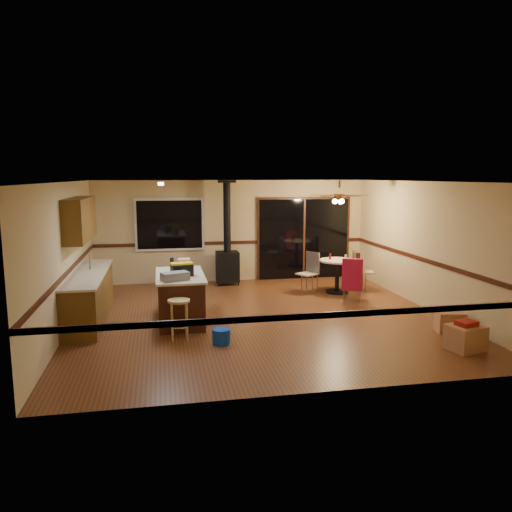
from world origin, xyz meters
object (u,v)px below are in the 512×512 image
object	(u,v)px
toolbox_black	(182,270)
box_under_window	(181,278)
blue_bucket	(221,336)
box_corner_a	(465,338)
dining_table	(337,270)
box_corner_b	(450,322)
chair_right	(357,266)
chair_left	(310,268)
wood_stove	(227,256)
toolbox_grey	(175,276)
chair_near	(352,275)
bar_stool	(179,319)
kitchen_island	(180,298)

from	to	relation	value
toolbox_black	box_under_window	size ratio (longest dim) A/B	0.81
blue_bucket	box_corner_a	distance (m)	3.86
dining_table	toolbox_black	bearing A→B (deg)	-153.36
box_corner_a	box_corner_b	world-z (taller)	box_corner_a
chair_right	box_under_window	size ratio (longest dim) A/B	1.45
box_corner_a	dining_table	bearing A→B (deg)	98.66
chair_right	toolbox_black	bearing A→B (deg)	-155.30
blue_bucket	box_under_window	size ratio (longest dim) A/B	0.62
chair_left	box_corner_b	xyz separation A→B (m)	(1.52, -3.37, -0.40)
box_corner_b	box_corner_a	bearing A→B (deg)	-107.59
box_under_window	box_corner_b	world-z (taller)	box_under_window
blue_bucket	chair_left	bearing A→B (deg)	52.42
wood_stove	box_corner_b	size ratio (longest dim) A/B	5.53
chair_left	chair_right	size ratio (longest dim) A/B	0.79
toolbox_grey	chair_near	bearing A→B (deg)	19.16
box_corner_a	box_corner_b	distance (m)	0.93
chair_right	wood_stove	bearing A→B (deg)	155.89
blue_bucket	box_corner_b	distance (m)	4.01
dining_table	box_corner_a	xyz separation A→B (m)	(0.62, -4.10, -0.33)
toolbox_grey	chair_near	distance (m)	4.06
box_corner_a	box_corner_b	xyz separation A→B (m)	(0.28, 0.88, -0.01)
bar_stool	toolbox_black	bearing A→B (deg)	83.45
wood_stove	chair_right	bearing A→B (deg)	-24.11
bar_stool	chair_right	bearing A→B (deg)	33.14
kitchen_island	blue_bucket	distance (m)	1.58
box_under_window	box_corner_a	bearing A→B (deg)	-53.04
toolbox_grey	blue_bucket	xyz separation A→B (m)	(0.70, -0.89, -0.85)
wood_stove	blue_bucket	size ratio (longest dim) A/B	8.37
chair_left	box_under_window	distance (m)	3.23
kitchen_island	chair_right	world-z (taller)	chair_right
kitchen_island	toolbox_black	xyz separation A→B (m)	(0.03, -0.18, 0.56)
chair_left	chair_near	bearing A→B (deg)	-58.20
toolbox_black	blue_bucket	xyz separation A→B (m)	(0.56, -1.25, -0.88)
toolbox_grey	box_corner_b	world-z (taller)	toolbox_grey
blue_bucket	toolbox_grey	bearing A→B (deg)	128.02
bar_stool	blue_bucket	xyz separation A→B (m)	(0.66, -0.38, -0.21)
toolbox_grey	toolbox_black	bearing A→B (deg)	68.93
dining_table	chair_right	xyz separation A→B (m)	(0.52, 0.09, 0.07)
dining_table	box_corner_b	xyz separation A→B (m)	(0.91, -3.22, -0.34)
kitchen_island	box_corner_b	xyz separation A→B (m)	(4.60, -1.56, -0.27)
toolbox_black	chair_left	size ratio (longest dim) A/B	0.71
chair_left	chair_right	bearing A→B (deg)	-3.42
kitchen_island	box_corner_b	size ratio (longest dim) A/B	3.69
kitchen_island	box_under_window	world-z (taller)	kitchen_island
box_corner_a	blue_bucket	bearing A→B (deg)	164.75
toolbox_black	dining_table	world-z (taller)	toolbox_black
bar_stool	box_corner_b	distance (m)	4.70
wood_stove	dining_table	xyz separation A→B (m)	(2.39, -1.39, -0.20)
chair_right	box_corner_a	bearing A→B (deg)	-88.58
wood_stove	toolbox_black	xyz separation A→B (m)	(-1.27, -3.23, 0.28)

